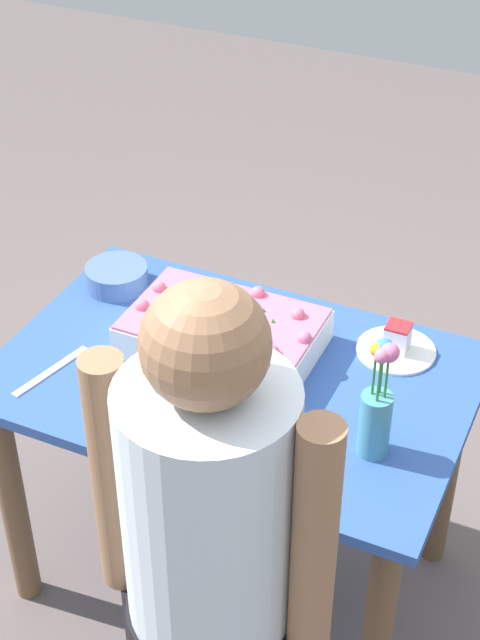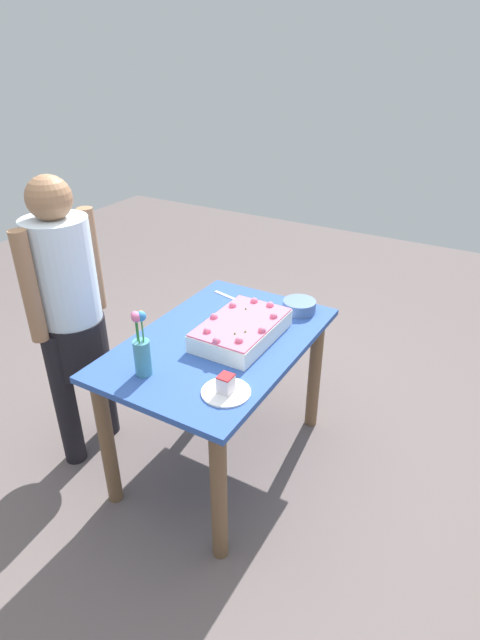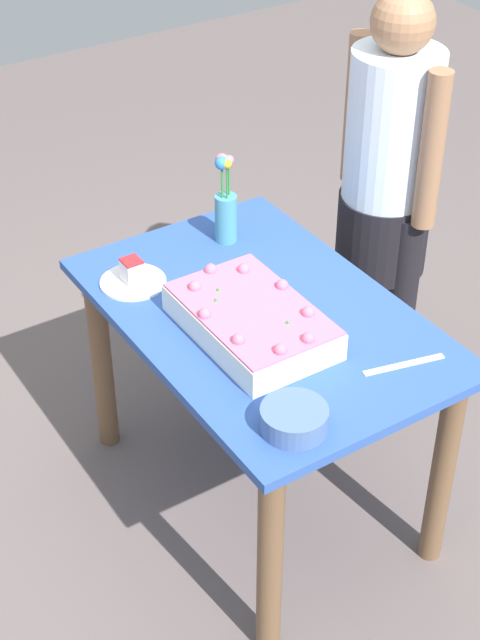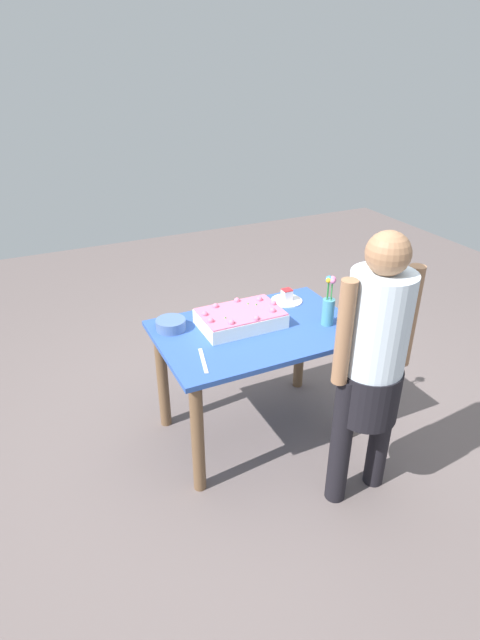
{
  "view_description": "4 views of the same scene",
  "coord_description": "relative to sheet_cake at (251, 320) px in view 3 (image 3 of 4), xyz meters",
  "views": [
    {
      "loc": [
        0.79,
        -1.69,
        2.26
      ],
      "look_at": [
        -0.01,
        0.06,
        0.86
      ],
      "focal_mm": 55.0,
      "sensor_mm": 36.0,
      "label": 1
    },
    {
      "loc": [
        1.7,
        1.1,
        1.96
      ],
      "look_at": [
        -0.01,
        0.11,
        0.87
      ],
      "focal_mm": 28.0,
      "sensor_mm": 36.0,
      "label": 2
    },
    {
      "loc": [
        -1.9,
        1.3,
        2.41
      ],
      "look_at": [
        -0.03,
        0.1,
        0.78
      ],
      "focal_mm": 55.0,
      "sensor_mm": 36.0,
      "label": 3
    },
    {
      "loc": [
        -1.17,
        -2.24,
        2.14
      ],
      "look_at": [
        -0.09,
        0.04,
        0.8
      ],
      "focal_mm": 28.0,
      "sensor_mm": 36.0,
      "label": 4
    }
  ],
  "objects": [
    {
      "name": "dining_table",
      "position": [
        0.07,
        -0.08,
        -0.19
      ],
      "size": [
        1.15,
        0.76,
        0.74
      ],
      "color": "#2D50A1",
      "rests_on": "ground_plane"
    },
    {
      "name": "sheet_cake",
      "position": [
        0.0,
        0.0,
        0.0
      ],
      "size": [
        0.48,
        0.3,
        0.11
      ],
      "color": "white",
      "rests_on": "dining_table"
    },
    {
      "name": "cake_knife",
      "position": [
        -0.34,
        -0.27,
        -0.04
      ],
      "size": [
        0.07,
        0.24,
        0.0
      ],
      "primitive_type": "cube",
      "rotation": [
        0.0,
        0.0,
        4.48
      ],
      "color": "silver",
      "rests_on": "dining_table"
    },
    {
      "name": "serving_plate_with_slice",
      "position": [
        0.41,
        0.16,
        -0.02
      ],
      "size": [
        0.2,
        0.2,
        0.08
      ],
      "color": "white",
      "rests_on": "dining_table"
    },
    {
      "name": "ground_plane",
      "position": [
        0.07,
        -0.08,
        -0.79
      ],
      "size": [
        8.0,
        8.0,
        0.0
      ],
      "primitive_type": "plane",
      "color": "#635755"
    },
    {
      "name": "flower_vase",
      "position": [
        0.47,
        -0.21,
        0.08
      ],
      "size": [
        0.07,
        0.07,
        0.3
      ],
      "color": "teal",
      "rests_on": "dining_table"
    },
    {
      "name": "person_standing",
      "position": [
        0.34,
        -0.76,
        0.06
      ],
      "size": [
        0.45,
        0.31,
        1.49
      ],
      "rotation": [
        0.0,
        0.0,
        1.57
      ],
      "color": "black",
      "rests_on": "ground_plane"
    },
    {
      "name": "fruit_bowl",
      "position": [
        -0.38,
        0.13,
        -0.02
      ],
      "size": [
        0.17,
        0.17,
        0.06
      ],
      "primitive_type": "cylinder",
      "color": "#4C699C",
      "rests_on": "dining_table"
    }
  ]
}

